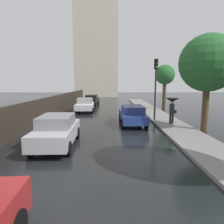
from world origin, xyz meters
TOP-DOWN VIEW (x-y plane):
  - ground at (0.00, 0.00)m, footprint 120.00×120.00m
  - car_white_near_kerb at (-1.87, 14.83)m, footprint 1.92×4.04m
  - car_silver_far_ahead at (-1.69, 3.27)m, footprint 1.82×4.00m
  - car_blue_behind_camera at (2.40, 8.38)m, footprint 1.79×4.49m
  - car_black_far_lane at (-1.76, 20.91)m, footprint 1.93×4.00m
  - pedestrian_with_umbrella_far at (5.11, 7.91)m, footprint 0.92×0.92m
  - traffic_light at (4.26, 9.45)m, footprint 0.26×0.39m
  - street_tree_mid at (6.60, 6.15)m, footprint 3.38×3.38m
  - street_tree_far at (6.88, 16.72)m, footprint 2.19×2.19m
  - distant_tower at (-2.40, 40.40)m, footprint 9.44×7.41m

SIDE VIEW (x-z plane):
  - ground at x=0.00m, z-range 0.00..0.00m
  - car_blue_behind_camera at x=2.40m, z-range 0.03..1.40m
  - car_white_near_kerb at x=-1.87m, z-range 0.02..1.43m
  - car_black_far_lane at x=-1.76m, z-range 0.04..1.43m
  - car_silver_far_ahead at x=-1.69m, z-range 0.02..1.50m
  - pedestrian_with_umbrella_far at x=5.11m, z-range 0.66..2.45m
  - traffic_light at x=4.26m, z-range 1.01..5.64m
  - street_tree_far at x=6.88m, z-range 1.31..6.32m
  - street_tree_mid at x=6.60m, z-range 1.19..7.02m
  - distant_tower at x=-2.40m, z-range -1.93..34.86m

